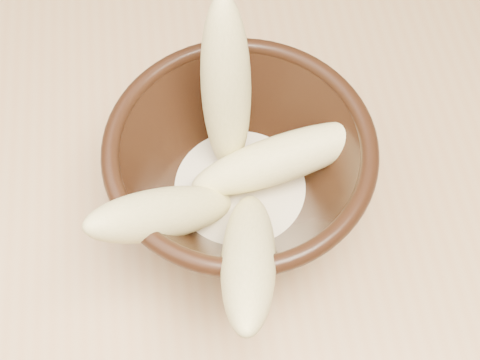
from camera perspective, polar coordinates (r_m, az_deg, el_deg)
The scene contains 7 objects.
table at distance 0.66m, azimuth -15.32°, elevation 4.81°, with size 1.20×0.80×0.75m.
bowl at distance 0.45m, azimuth 0.00°, elevation 0.51°, with size 0.18×0.18×0.10m.
milk_puddle at distance 0.47m, azimuth -0.00°, elevation -0.91°, with size 0.10×0.10×0.01m, color beige.
banana_upright at distance 0.43m, azimuth -1.19°, elevation 7.72°, with size 0.03×0.03×0.14m, color #D0C57B.
banana_left at distance 0.41m, azimuth -6.43°, elevation -2.84°, with size 0.03×0.03×0.13m, color #D0C57B.
banana_across at distance 0.45m, azimuth 3.55°, elevation 1.84°, with size 0.03×0.03×0.13m, color #D0C57B.
banana_front at distance 0.40m, azimuth 0.75°, elevation -6.49°, with size 0.03×0.03×0.15m, color #D0C57B.
Camera 1 is at (0.12, -0.38, 1.20)m, focal length 50.00 mm.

